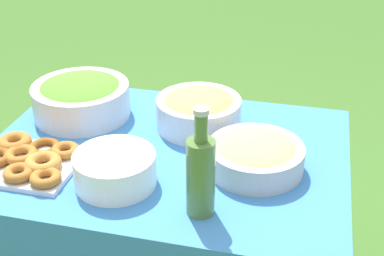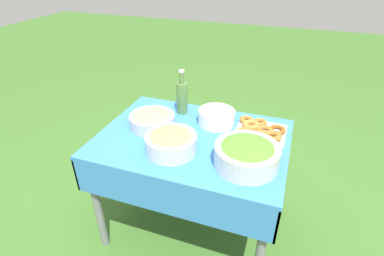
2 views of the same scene
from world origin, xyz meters
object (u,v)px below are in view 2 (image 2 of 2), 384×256
pasta_bowl (152,119)px  salad_bowl (247,154)px  donut_platter (260,130)px  olive_oil_bottle (182,96)px  plate_stack (216,117)px  fruit_bowl (171,142)px

pasta_bowl → salad_bowl: bearing=162.6°
salad_bowl → pasta_bowl: salad_bowl is taller
donut_platter → olive_oil_bottle: 0.57m
salad_bowl → plate_stack: size_ratio=1.44×
salad_bowl → plate_stack: salad_bowl is taller
pasta_bowl → olive_oil_bottle: bearing=-115.2°
salad_bowl → fruit_bowl: bearing=2.1°
donut_platter → plate_stack: (0.29, -0.02, 0.02)m
donut_platter → olive_oil_bottle: size_ratio=1.09×
plate_stack → olive_oil_bottle: olive_oil_bottle is taller
fruit_bowl → plate_stack: bearing=-111.8°
olive_oil_bottle → fruit_bowl: size_ratio=1.07×
olive_oil_bottle → fruit_bowl: bearing=103.6°
plate_stack → fruit_bowl: size_ratio=0.82×
pasta_bowl → donut_platter: size_ratio=0.85×
plate_stack → olive_oil_bottle: bearing=-14.9°
plate_stack → fruit_bowl: fruit_bowl is taller
donut_platter → fruit_bowl: (0.45, 0.37, 0.04)m
plate_stack → fruit_bowl: (0.16, 0.39, 0.02)m
pasta_bowl → olive_oil_bottle: size_ratio=0.93×
salad_bowl → donut_platter: size_ratio=1.01×
donut_platter → fruit_bowl: bearing=39.4°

